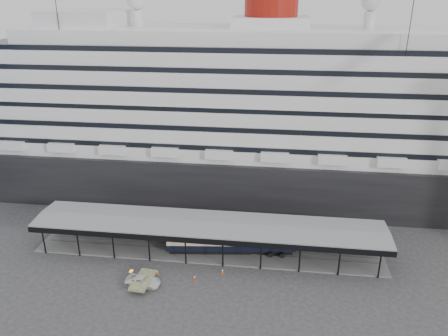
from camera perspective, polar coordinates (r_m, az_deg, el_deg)
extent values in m
plane|color=#313134|center=(68.47, -2.72, -12.95)|extent=(200.00, 200.00, 0.00)
cube|color=black|center=(94.21, 0.54, 0.73)|extent=(130.00, 30.00, 10.00)
cylinder|color=maroon|center=(87.22, 6.21, 20.72)|extent=(10.00, 10.00, 9.00)
sphere|color=silver|center=(91.65, -11.41, 20.69)|extent=(3.60, 3.60, 3.60)
sphere|color=silver|center=(88.59, 18.69, 19.98)|extent=(3.60, 3.60, 3.60)
cube|color=slate|center=(72.50, -2.04, -10.63)|extent=(56.00, 8.00, 0.24)
cube|color=slate|center=(71.81, -2.13, -10.83)|extent=(54.00, 0.08, 0.10)
cube|color=slate|center=(73.01, -1.95, -10.22)|extent=(54.00, 0.08, 0.10)
cube|color=black|center=(66.44, -2.71, -9.56)|extent=(56.00, 0.18, 0.90)
cube|color=black|center=(74.15, -1.52, -5.95)|extent=(56.00, 0.18, 0.90)
cube|color=slate|center=(69.90, -2.09, -7.13)|extent=(56.00, 9.00, 0.24)
cylinder|color=black|center=(87.86, -19.89, 10.51)|extent=(0.12, 0.12, 47.21)
cylinder|color=black|center=(79.57, 21.99, 9.13)|extent=(0.12, 0.12, 47.21)
imported|color=silver|center=(65.67, -10.53, -14.33)|extent=(5.24, 2.78, 1.40)
cube|color=black|center=(71.82, 0.95, -10.54)|extent=(19.70, 4.43, 0.65)
cube|color=black|center=(71.37, 0.95, -9.97)|extent=(20.67, 4.91, 1.03)
cube|color=beige|center=(70.79, 0.96, -9.20)|extent=(20.67, 4.95, 1.21)
cube|color=black|center=(70.38, 0.96, -8.65)|extent=(20.67, 4.91, 0.37)
cube|color=orange|center=(67.98, -8.65, -13.49)|extent=(0.42, 0.42, 0.03)
cone|color=orange|center=(67.79, -8.66, -13.25)|extent=(0.36, 0.36, 0.66)
cylinder|color=white|center=(67.75, -8.67, -13.21)|extent=(0.21, 0.21, 0.13)
cube|color=red|center=(66.21, -3.87, -14.34)|extent=(0.50, 0.50, 0.03)
cone|color=red|center=(65.98, -3.88, -14.06)|extent=(0.42, 0.42, 0.79)
cylinder|color=white|center=(65.93, -3.88, -14.01)|extent=(0.25, 0.25, 0.15)
cube|color=#EA4A0D|center=(67.40, -0.20, -13.54)|extent=(0.52, 0.52, 0.03)
cone|color=#EA4A0D|center=(67.18, -0.20, -13.28)|extent=(0.44, 0.44, 0.75)
cylinder|color=white|center=(67.13, -0.20, -13.23)|extent=(0.24, 0.24, 0.15)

